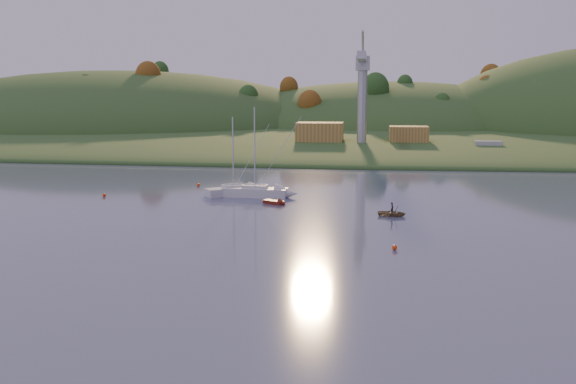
# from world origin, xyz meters

# --- Properties ---
(far_shore) EXTENTS (620.00, 220.00, 1.50)m
(far_shore) POSITION_xyz_m (0.00, 230.00, 0.00)
(far_shore) COLOR #2A461C
(far_shore) RESTS_ON ground
(shore_slope) EXTENTS (640.00, 150.00, 7.00)m
(shore_slope) POSITION_xyz_m (0.00, 165.00, 0.00)
(shore_slope) COLOR #2A461C
(shore_slope) RESTS_ON ground
(hill_left) EXTENTS (170.00, 140.00, 44.00)m
(hill_left) POSITION_xyz_m (-90.00, 200.00, 0.00)
(hill_left) COLOR #2A461C
(hill_left) RESTS_ON ground
(hill_center) EXTENTS (140.00, 120.00, 36.00)m
(hill_center) POSITION_xyz_m (10.00, 210.00, 0.00)
(hill_center) COLOR #2A461C
(hill_center) RESTS_ON ground
(hillside_trees) EXTENTS (280.00, 50.00, 32.00)m
(hillside_trees) POSITION_xyz_m (0.00, 185.00, 0.00)
(hillside_trees) COLOR #194619
(hillside_trees) RESTS_ON ground
(wharf) EXTENTS (42.00, 16.00, 2.40)m
(wharf) POSITION_xyz_m (5.00, 122.00, 1.20)
(wharf) COLOR slate
(wharf) RESTS_ON ground
(shed_west) EXTENTS (11.00, 8.00, 4.80)m
(shed_west) POSITION_xyz_m (-8.00, 123.00, 4.80)
(shed_west) COLOR olive
(shed_west) RESTS_ON wharf
(shed_east) EXTENTS (9.00, 7.00, 4.00)m
(shed_east) POSITION_xyz_m (13.00, 124.00, 4.40)
(shed_east) COLOR olive
(shed_east) RESTS_ON wharf
(dock_crane) EXTENTS (3.20, 28.00, 20.30)m
(dock_crane) POSITION_xyz_m (2.00, 118.39, 17.17)
(dock_crane) COLOR #B7B7BC
(dock_crane) RESTS_ON wharf
(sailboat_near) EXTENTS (7.89, 6.68, 11.12)m
(sailboat_near) POSITION_xyz_m (-14.94, 58.49, 0.72)
(sailboat_near) COLOR silver
(sailboat_near) RESTS_ON ground
(sailboat_far) EXTENTS (9.21, 3.29, 12.57)m
(sailboat_far) POSITION_xyz_m (-11.59, 57.35, 0.80)
(sailboat_far) COLOR silver
(sailboat_far) RESTS_ON ground
(canoe) EXTENTS (3.66, 2.84, 0.70)m
(canoe) POSITION_xyz_m (7.19, 45.81, 0.35)
(canoe) COLOR olive
(canoe) RESTS_ON ground
(paddler) EXTENTS (0.40, 0.55, 1.40)m
(paddler) POSITION_xyz_m (7.19, 45.81, 0.70)
(paddler) COLOR black
(paddler) RESTS_ON ground
(red_tender) EXTENTS (3.50, 2.62, 1.15)m
(red_tender) POSITION_xyz_m (-7.51, 51.73, 0.24)
(red_tender) COLOR #63190E
(red_tender) RESTS_ON ground
(work_vessel) EXTENTS (14.00, 5.20, 3.58)m
(work_vessel) POSITION_xyz_m (30.30, 118.00, 1.28)
(work_vessel) COLOR slate
(work_vessel) RESTS_ON ground
(buoy_1) EXTENTS (0.50, 0.50, 0.50)m
(buoy_1) POSITION_xyz_m (6.99, 29.11, 0.25)
(buoy_1) COLOR #F93E0D
(buoy_1) RESTS_ON ground
(buoy_2) EXTENTS (0.50, 0.50, 0.50)m
(buoy_2) POSITION_xyz_m (-32.66, 54.46, 0.25)
(buoy_2) COLOR #F93E0D
(buoy_2) RESTS_ON ground
(buoy_3) EXTENTS (0.50, 0.50, 0.50)m
(buoy_3) POSITION_xyz_m (-22.23, 66.05, 0.25)
(buoy_3) COLOR #F93E0D
(buoy_3) RESTS_ON ground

